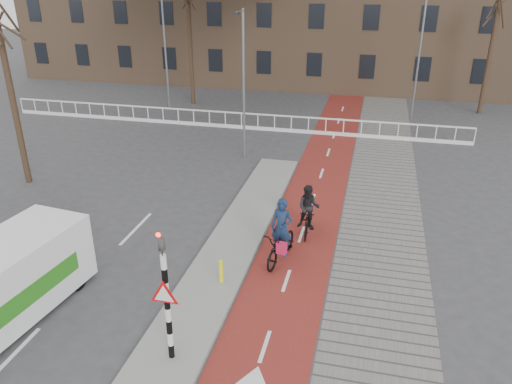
# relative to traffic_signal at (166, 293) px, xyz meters

# --- Properties ---
(ground) EXTENTS (120.00, 120.00, 0.00)m
(ground) POSITION_rel_traffic_signal_xyz_m (0.60, 2.02, -1.99)
(ground) COLOR #38383A
(ground) RESTS_ON ground
(bike_lane) EXTENTS (2.50, 60.00, 0.01)m
(bike_lane) POSITION_rel_traffic_signal_xyz_m (2.10, 12.02, -1.98)
(bike_lane) COLOR maroon
(bike_lane) RESTS_ON ground
(sidewalk) EXTENTS (3.00, 60.00, 0.01)m
(sidewalk) POSITION_rel_traffic_signal_xyz_m (4.90, 12.02, -1.98)
(sidewalk) COLOR slate
(sidewalk) RESTS_ON ground
(curb_island) EXTENTS (1.80, 16.00, 0.12)m
(curb_island) POSITION_rel_traffic_signal_xyz_m (-0.10, 6.02, -1.93)
(curb_island) COLOR gray
(curb_island) RESTS_ON ground
(traffic_signal) EXTENTS (0.80, 0.80, 3.68)m
(traffic_signal) POSITION_rel_traffic_signal_xyz_m (0.00, 0.00, 0.00)
(traffic_signal) COLOR black
(traffic_signal) RESTS_ON curb_island
(bollard) EXTENTS (0.12, 0.12, 0.73)m
(bollard) POSITION_rel_traffic_signal_xyz_m (0.22, 3.36, -1.51)
(bollard) COLOR #FBED0D
(bollard) RESTS_ON curb_island
(cyclist_near) EXTENTS (1.15, 2.24, 2.19)m
(cyclist_near) POSITION_rel_traffic_signal_xyz_m (1.71, 5.13, -1.24)
(cyclist_near) COLOR black
(cyclist_near) RESTS_ON bike_lane
(cyclist_far) EXTENTS (0.81, 1.74, 1.87)m
(cyclist_far) POSITION_rel_traffic_signal_xyz_m (2.29, 7.12, -1.21)
(cyclist_far) COLOR black
(cyclist_far) RESTS_ON bike_lane
(van) EXTENTS (2.57, 5.18, 2.14)m
(van) POSITION_rel_traffic_signal_xyz_m (-4.94, 0.55, -0.86)
(van) COLOR white
(van) RESTS_ON ground
(railing) EXTENTS (28.00, 0.10, 0.99)m
(railing) POSITION_rel_traffic_signal_xyz_m (-4.40, 19.02, -1.68)
(railing) COLOR silver
(railing) RESTS_ON ground
(tree_left) EXTENTS (0.27, 0.27, 8.09)m
(tree_left) POSITION_rel_traffic_signal_xyz_m (-10.57, 8.96, 2.05)
(tree_left) COLOR black
(tree_left) RESTS_ON ground
(tree_mid) EXTENTS (0.30, 0.30, 8.62)m
(tree_mid) POSITION_rel_traffic_signal_xyz_m (-8.32, 24.06, 2.32)
(tree_mid) COLOR black
(tree_mid) RESTS_ON ground
(tree_right) EXTENTS (0.27, 0.27, 7.25)m
(tree_right) POSITION_rel_traffic_signal_xyz_m (10.93, 26.04, 1.64)
(tree_right) COLOR black
(tree_right) RESTS_ON ground
(streetlight_near) EXTENTS (0.12, 0.12, 7.13)m
(streetlight_near) POSITION_rel_traffic_signal_xyz_m (-1.95, 14.24, 1.57)
(streetlight_near) COLOR slate
(streetlight_near) RESTS_ON ground
(streetlight_left) EXTENTS (0.12, 0.12, 7.86)m
(streetlight_left) POSITION_rel_traffic_signal_xyz_m (-9.36, 22.26, 1.94)
(streetlight_left) COLOR slate
(streetlight_left) RESTS_ON ground
(streetlight_right) EXTENTS (0.12, 0.12, 7.55)m
(streetlight_right) POSITION_rel_traffic_signal_xyz_m (6.51, 23.47, 1.78)
(streetlight_right) COLOR slate
(streetlight_right) RESTS_ON ground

